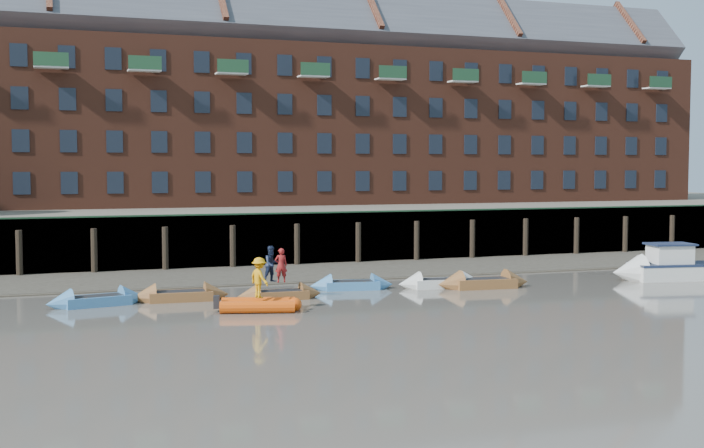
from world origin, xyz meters
name	(u,v)px	position (x,y,z in m)	size (l,w,h in m)	color
ground	(403,330)	(0.00, 0.00, 0.00)	(220.00, 220.00, 0.00)	#615C54
foreshore	(281,274)	(0.00, 18.00, 0.00)	(110.00, 8.00, 0.50)	#3D382F
mud_band	(297,282)	(0.00, 14.60, 0.00)	(110.00, 1.60, 0.10)	#4C4336
river_wall	(263,240)	(0.00, 22.38, 1.59)	(110.00, 1.23, 3.30)	#2D2A26
bank_terrace	(221,226)	(0.00, 36.00, 1.60)	(110.00, 28.00, 3.20)	#5E594D
apartment_terrace	(217,78)	(0.00, 36.99, 12.82)	(80.60, 15.56, 20.98)	brown
rowboat_1	(97,301)	(-10.53, 9.87, 0.23)	(4.55, 2.15, 1.27)	teal
rowboat_2	(180,296)	(-6.84, 10.07, 0.23)	(4.49, 1.50, 1.29)	brown
rowboat_3	(280,295)	(-2.41, 9.06, 0.20)	(4.00, 1.25, 1.15)	brown
rowboat_4	(352,285)	(1.79, 10.97, 0.21)	(4.32, 1.86, 1.21)	teal
rowboat_5	(441,283)	(6.27, 10.11, 0.23)	(4.54, 1.79, 1.28)	silver
rowboat_6	(484,283)	(8.25, 9.25, 0.25)	(4.96, 1.78, 1.41)	brown
rib_tender	(261,305)	(-4.01, 6.06, 0.26)	(3.54, 2.38, 0.60)	#E14A0B
motor_launch	(659,268)	(18.69, 8.92, 0.64)	(6.37, 3.00, 2.53)	silver
person_rower_a	(281,265)	(-2.35, 9.03, 1.57)	(0.58, 0.38, 1.59)	maroon
person_rower_b	(272,264)	(-2.72, 9.30, 1.62)	(0.82, 0.64, 1.69)	#19233F
person_rib_crew	(259,278)	(-4.06, 6.17, 1.42)	(1.11, 0.64, 1.72)	orange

